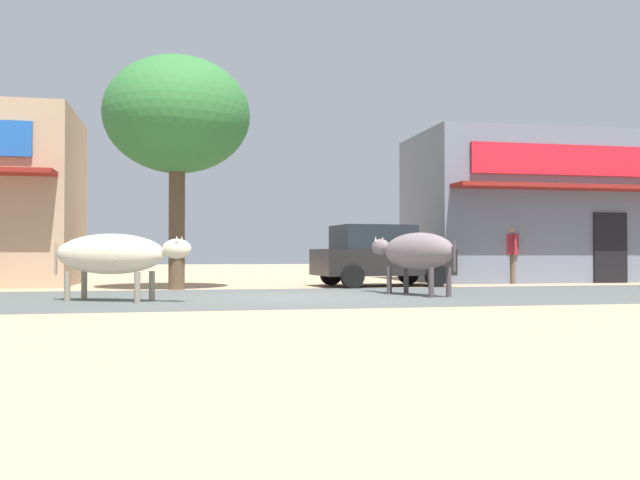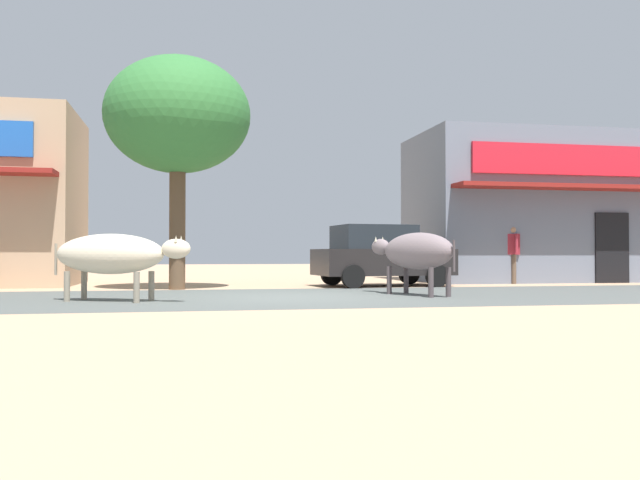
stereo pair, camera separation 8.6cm
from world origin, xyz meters
TOP-DOWN VIEW (x-y plane):
  - ground at (0.00, 0.00)m, footprint 80.00×80.00m
  - asphalt_road at (0.00, 0.00)m, footprint 72.00×6.14m
  - storefront_right_club at (9.01, 6.47)m, footprint 7.81×4.99m
  - roadside_tree at (-2.35, 3.34)m, footprint 3.58×3.58m
  - parked_hatchback_car at (3.01, 3.93)m, footprint 3.75×2.21m
  - cow_near_brown at (-3.47, -0.64)m, footprint 2.68×1.68m
  - cow_far_dark at (2.65, -0.02)m, footprint 1.38×2.60m
  - pedestrian_by_shop at (7.18, 4.53)m, footprint 0.46×0.61m

SIDE VIEW (x-z plane):
  - ground at x=0.00m, z-range 0.00..0.00m
  - asphalt_road at x=0.00m, z-range 0.00..0.00m
  - parked_hatchback_car at x=3.01m, z-range 0.02..1.66m
  - cow_near_brown at x=-3.47m, z-range 0.24..1.50m
  - cow_far_dark at x=2.65m, z-range 0.26..1.59m
  - pedestrian_by_shop at x=7.18m, z-range 0.15..1.83m
  - storefront_right_club at x=9.01m, z-range 0.01..4.68m
  - roadside_tree at x=-2.35m, z-range 1.40..7.14m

